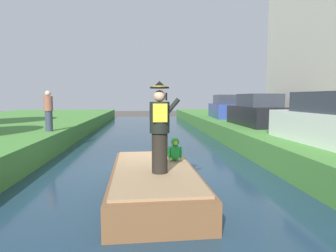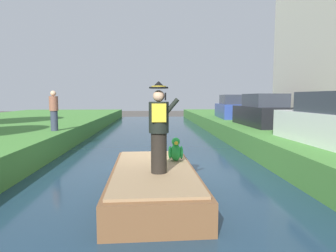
{
  "view_description": "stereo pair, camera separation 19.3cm",
  "coord_description": "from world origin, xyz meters",
  "px_view_note": "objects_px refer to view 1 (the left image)",
  "views": [
    {
      "loc": [
        -0.2,
        -8.21,
        2.24
      ],
      "look_at": [
        0.32,
        -1.85,
        1.61
      ],
      "focal_mm": 31.15,
      "sensor_mm": 36.0,
      "label": 1
    },
    {
      "loc": [
        -0.01,
        -8.23,
        2.24
      ],
      "look_at": [
        0.32,
        -1.85,
        1.61
      ],
      "focal_mm": 31.15,
      "sensor_mm": 36.0,
      "label": 2
    }
  ],
  "objects_px": {
    "parked_car_white": "(329,122)",
    "parked_car_blue": "(226,108)",
    "person_pirate": "(160,128)",
    "parked_car_dark": "(257,112)",
    "person_bystander": "(49,111)",
    "parrot_plush": "(175,151)",
    "boat": "(154,182)"
  },
  "relations": [
    {
      "from": "parked_car_white",
      "to": "parked_car_blue",
      "type": "height_order",
      "value": "same"
    },
    {
      "from": "person_pirate",
      "to": "parked_car_dark",
      "type": "bearing_deg",
      "value": 48.05
    },
    {
      "from": "person_bystander",
      "to": "parked_car_dark",
      "type": "bearing_deg",
      "value": 10.53
    },
    {
      "from": "parked_car_dark",
      "to": "person_bystander",
      "type": "relative_size",
      "value": 2.52
    },
    {
      "from": "parked_car_dark",
      "to": "person_bystander",
      "type": "xyz_separation_m",
      "value": [
        -9.15,
        -1.7,
        0.18
      ]
    },
    {
      "from": "parked_car_dark",
      "to": "person_bystander",
      "type": "bearing_deg",
      "value": -169.47
    },
    {
      "from": "parked_car_blue",
      "to": "person_bystander",
      "type": "distance_m",
      "value": 11.54
    },
    {
      "from": "person_pirate",
      "to": "parrot_plush",
      "type": "bearing_deg",
      "value": 60.38
    },
    {
      "from": "parked_car_white",
      "to": "parked_car_blue",
      "type": "relative_size",
      "value": 0.99
    },
    {
      "from": "parrot_plush",
      "to": "parked_car_dark",
      "type": "xyz_separation_m",
      "value": [
        4.66,
        6.61,
        0.58
      ]
    },
    {
      "from": "parrot_plush",
      "to": "parked_car_blue",
      "type": "xyz_separation_m",
      "value": [
        4.66,
        11.94,
        0.58
      ]
    },
    {
      "from": "parked_car_blue",
      "to": "parked_car_dark",
      "type": "bearing_deg",
      "value": -90.0
    },
    {
      "from": "parrot_plush",
      "to": "parked_car_white",
      "type": "distance_m",
      "value": 4.84
    },
    {
      "from": "boat",
      "to": "parked_car_blue",
      "type": "bearing_deg",
      "value": 67.61
    },
    {
      "from": "boat",
      "to": "person_pirate",
      "type": "distance_m",
      "value": 1.31
    },
    {
      "from": "boat",
      "to": "parked_car_dark",
      "type": "bearing_deg",
      "value": 54.5
    },
    {
      "from": "parked_car_dark",
      "to": "person_bystander",
      "type": "distance_m",
      "value": 9.31
    },
    {
      "from": "parked_car_dark",
      "to": "parked_car_blue",
      "type": "bearing_deg",
      "value": 90.0
    },
    {
      "from": "boat",
      "to": "parked_car_white",
      "type": "xyz_separation_m",
      "value": [
        5.2,
        1.83,
        1.13
      ]
    },
    {
      "from": "parrot_plush",
      "to": "person_bystander",
      "type": "height_order",
      "value": "person_bystander"
    },
    {
      "from": "parked_car_white",
      "to": "parked_car_dark",
      "type": "distance_m",
      "value": 5.46
    },
    {
      "from": "person_pirate",
      "to": "person_bystander",
      "type": "bearing_deg",
      "value": 115.5
    },
    {
      "from": "parked_car_white",
      "to": "parked_car_dark",
      "type": "xyz_separation_m",
      "value": [
        0.0,
        5.46,
        0.0
      ]
    },
    {
      "from": "boat",
      "to": "parked_car_white",
      "type": "distance_m",
      "value": 5.63
    },
    {
      "from": "parrot_plush",
      "to": "parked_car_dark",
      "type": "height_order",
      "value": "parked_car_dark"
    },
    {
      "from": "parrot_plush",
      "to": "parked_car_white",
      "type": "bearing_deg",
      "value": 13.92
    },
    {
      "from": "boat",
      "to": "person_pirate",
      "type": "relative_size",
      "value": 2.3
    },
    {
      "from": "parrot_plush",
      "to": "parked_car_dark",
      "type": "distance_m",
      "value": 8.11
    },
    {
      "from": "person_pirate",
      "to": "parrot_plush",
      "type": "distance_m",
      "value": 1.36
    },
    {
      "from": "parked_car_dark",
      "to": "parrot_plush",
      "type": "bearing_deg",
      "value": -125.17
    },
    {
      "from": "boat",
      "to": "person_bystander",
      "type": "xyz_separation_m",
      "value": [
        -3.95,
        5.59,
        1.31
      ]
    },
    {
      "from": "parked_car_white",
      "to": "person_bystander",
      "type": "xyz_separation_m",
      "value": [
        -9.15,
        3.76,
        0.18
      ]
    }
  ]
}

